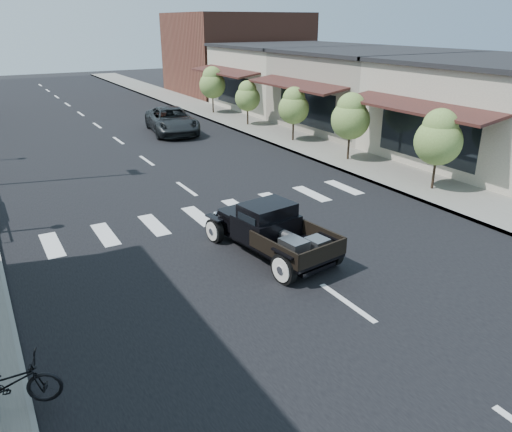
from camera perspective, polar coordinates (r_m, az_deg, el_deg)
ground at (r=14.44m, az=2.76°, el=-4.54°), size 120.00×120.00×0.00m
road at (r=27.58m, az=-14.34°, el=7.53°), size 14.00×80.00×0.02m
road_markings at (r=22.95m, az=-10.80°, el=5.05°), size 12.00×60.00×0.06m
sidewalk_right at (r=30.85m, az=1.14°, el=9.74°), size 3.00×80.00×0.15m
storefront_near at (r=26.93m, az=26.27°, el=10.57°), size 10.00×9.00×4.50m
storefront_mid at (r=32.78m, az=13.14°, el=13.75°), size 10.00×9.00×4.50m
storefront_far at (r=39.82m, az=4.12°, el=15.50°), size 10.00×9.00×4.50m
far_building_right at (r=48.55m, az=-2.21°, el=18.07°), size 11.00×10.00×7.00m
small_tree_a at (r=20.52m, az=19.97°, el=7.00°), size 1.81×1.81×3.01m
small_tree_b at (r=24.07m, az=10.67°, el=9.89°), size 1.81×1.81×3.01m
small_tree_c at (r=27.78m, az=4.31°, el=11.46°), size 1.67×1.67×2.78m
small_tree_d at (r=32.16m, az=-0.97°, el=12.73°), size 1.58×1.58×2.63m
small_tree_e at (r=36.68m, az=-4.99°, el=14.10°), size 1.85×1.85×3.09m
hotrod_pickup at (r=14.20m, az=1.78°, el=-1.59°), size 2.67×4.68×1.54m
second_car at (r=30.74m, az=-9.60°, el=10.68°), size 3.27×5.68×1.49m
motorcycle at (r=9.81m, az=-26.57°, el=-16.76°), size 1.86×1.11×0.92m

